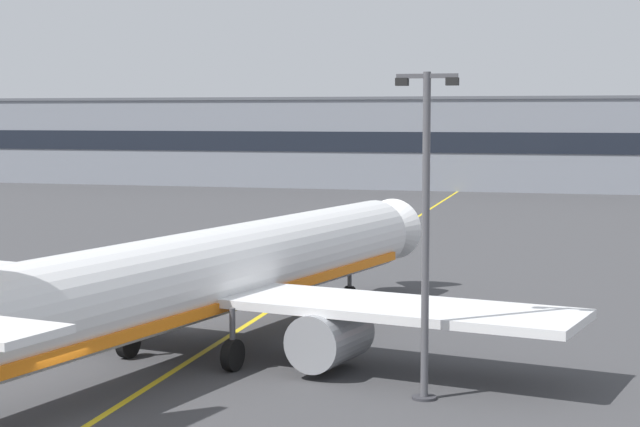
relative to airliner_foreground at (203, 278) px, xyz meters
The scene contains 4 objects.
taxiway_centreline 18.97m from the airliner_foreground, 92.82° to the left, with size 0.30×180.00×0.01m, color yellow.
airliner_foreground is the anchor object (origin of this frame).
apron_lamp_post 11.64m from the airliner_foreground, 23.10° to the right, with size 2.24×0.90×11.82m.
terminal_building 107.09m from the airliner_foreground, 92.61° to the left, with size 146.22×12.40×12.78m.
Camera 1 is at (17.99, -30.73, 10.30)m, focal length 60.01 mm.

